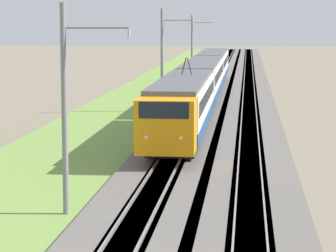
% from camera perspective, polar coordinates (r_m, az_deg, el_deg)
% --- Properties ---
extents(ballast_main, '(240.00, 4.40, 0.30)m').
position_cam_1_polar(ballast_main, '(70.57, 2.61, 1.84)').
color(ballast_main, '#605B56').
rests_on(ballast_main, ground).
extents(ballast_adjacent, '(240.00, 4.40, 0.30)m').
position_cam_1_polar(ballast_adjacent, '(70.46, 5.82, 1.80)').
color(ballast_adjacent, '#605B56').
rests_on(ballast_adjacent, ground).
extents(track_main, '(240.00, 1.57, 0.45)m').
position_cam_1_polar(track_main, '(70.57, 2.61, 1.84)').
color(track_main, '#4C4238').
rests_on(track_main, ground).
extents(track_adjacent, '(240.00, 1.57, 0.45)m').
position_cam_1_polar(track_adjacent, '(70.46, 5.82, 1.80)').
color(track_adjacent, '#4C4238').
rests_on(track_adjacent, ground).
extents(grass_verge, '(240.00, 8.70, 0.12)m').
position_cam_1_polar(grass_verge, '(71.09, -1.87, 1.81)').
color(grass_verge, olive).
rests_on(grass_verge, ground).
extents(passenger_train, '(61.27, 2.93, 4.92)m').
position_cam_1_polar(passenger_train, '(67.14, 2.47, 3.37)').
color(passenger_train, orange).
rests_on(passenger_train, ground).
extents(catenary_mast_near, '(0.22, 2.56, 7.89)m').
position_cam_1_polar(catenary_mast_near, '(29.21, -7.32, 1.30)').
color(catenary_mast_near, slate).
rests_on(catenary_mast_near, ground).
extents(catenary_mast_mid, '(0.22, 2.56, 8.13)m').
position_cam_1_polar(catenary_mast_mid, '(61.94, -0.38, 4.80)').
color(catenary_mast_mid, slate).
rests_on(catenary_mast_mid, ground).
extents(catenary_mast_far, '(0.22, 2.56, 7.84)m').
position_cam_1_polar(catenary_mast_far, '(95.02, 1.77, 5.70)').
color(catenary_mast_far, slate).
rests_on(catenary_mast_far, ground).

